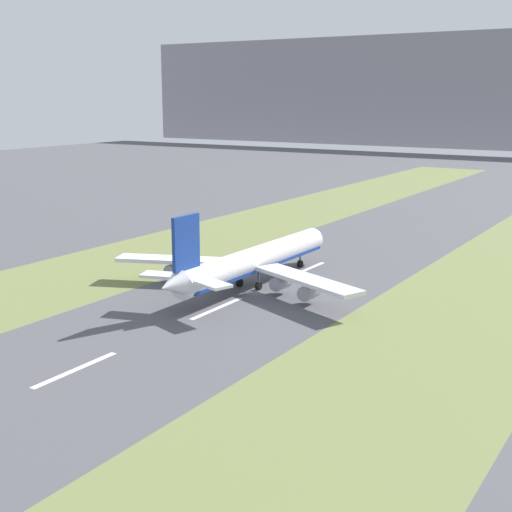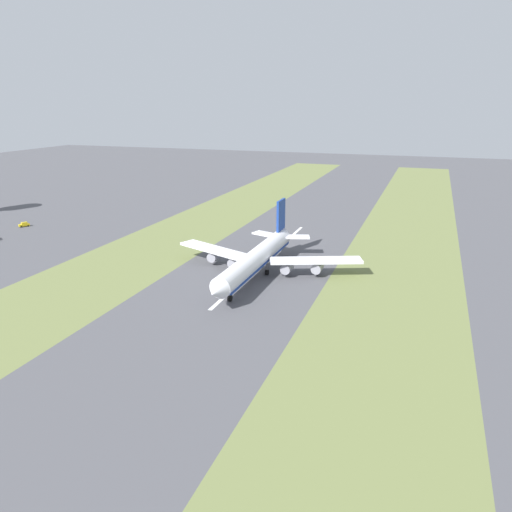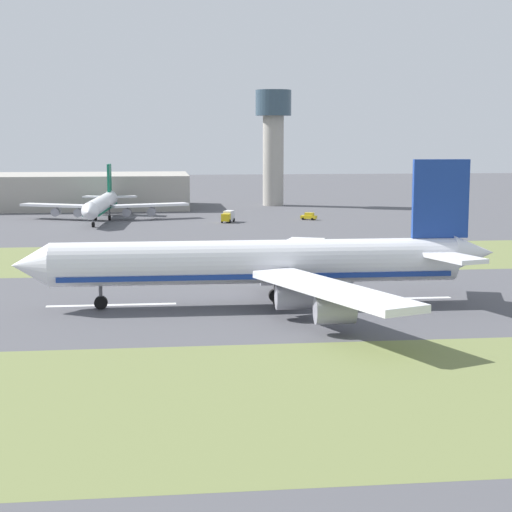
{
  "view_description": "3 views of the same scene",
  "coord_description": "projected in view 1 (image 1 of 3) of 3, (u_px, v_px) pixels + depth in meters",
  "views": [
    {
      "loc": [
        81.92,
        -131.19,
        43.31
      ],
      "look_at": [
        -2.91,
        5.36,
        7.0
      ],
      "focal_mm": 50.0,
      "sensor_mm": 36.0,
      "label": 1
    },
    {
      "loc": [
        -52.4,
        145.89,
        52.94
      ],
      "look_at": [
        -2.91,
        5.36,
        7.0
      ],
      "focal_mm": 35.0,
      "sensor_mm": 36.0,
      "label": 2
    },
    {
      "loc": [
        -118.78,
        18.97,
        23.47
      ],
      "look_at": [
        -2.91,
        5.36,
        7.0
      ],
      "focal_mm": 60.0,
      "sensor_mm": 36.0,
      "label": 3
    }
  ],
  "objects": [
    {
      "name": "ground_plane",
      "position": [
        254.0,
        292.0,
        160.41
      ],
      "size": [
        800.0,
        800.0,
        0.0
      ],
      "primitive_type": "plane",
      "color": "#4C4C51"
    },
    {
      "name": "grass_median_west",
      "position": [
        107.0,
        267.0,
        183.57
      ],
      "size": [
        40.0,
        600.0,
        0.01
      ],
      "primitive_type": "cube",
      "color": "olive",
      "rests_on": "ground"
    },
    {
      "name": "grass_median_east",
      "position": [
        452.0,
        325.0,
        137.24
      ],
      "size": [
        40.0,
        600.0,
        0.01
      ],
      "primitive_type": "cube",
      "color": "olive",
      "rests_on": "ground"
    },
    {
      "name": "centreline_dash_near",
      "position": [
        76.0,
        370.0,
        115.13
      ],
      "size": [
        1.2,
        18.0,
        0.01
      ],
      "primitive_type": "cube",
      "color": "silver",
      "rests_on": "ground"
    },
    {
      "name": "centreline_dash_mid",
      "position": [
        217.0,
        308.0,
        148.28
      ],
      "size": [
        1.2,
        18.0,
        0.01
      ],
      "primitive_type": "cube",
      "color": "silver",
      "rests_on": "ground"
    },
    {
      "name": "centreline_dash_far",
      "position": [
        307.0,
        269.0,
        181.42
      ],
      "size": [
        1.2,
        18.0,
        0.01
      ],
      "primitive_type": "cube",
      "color": "silver",
      "rests_on": "ground"
    },
    {
      "name": "airplane_main_jet",
      "position": [
        252.0,
        262.0,
        163.45
      ],
      "size": [
        64.13,
        67.05,
        20.2
      ],
      "color": "white",
      "rests_on": "ground"
    }
  ]
}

